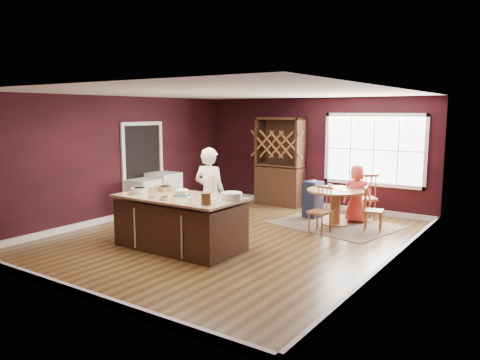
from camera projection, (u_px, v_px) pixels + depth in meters
name	position (u px, v px, depth m)	size (l,w,h in m)	color
room_shell	(233.00, 167.00, 8.67)	(7.00, 7.00, 7.00)	brown
window	(374.00, 150.00, 10.65)	(2.36, 0.10, 1.66)	white
doorway	(143.00, 170.00, 10.86)	(0.08, 1.26, 2.13)	white
kitchen_island	(180.00, 223.00, 8.12)	(2.23, 1.17, 0.92)	#331612
dining_table	(336.00, 200.00, 9.78)	(1.20, 1.20, 0.75)	brown
baker	(210.00, 194.00, 8.66)	(0.63, 0.41, 1.72)	white
layer_cake	(182.00, 193.00, 8.03)	(0.28, 0.28, 0.11)	white
bowl_blue	(139.00, 191.00, 8.27)	(0.29, 0.29, 0.11)	white
bowl_yellow	(165.00, 189.00, 8.56)	(0.25, 0.25, 0.09)	tan
bowl_pink	(153.00, 196.00, 7.93)	(0.14, 0.14, 0.05)	white
bowl_olive	(165.00, 198.00, 7.69)	(0.16, 0.16, 0.06)	beige
drinking_glass	(195.00, 195.00, 7.76)	(0.07, 0.07, 0.15)	silver
dinner_plate	(210.00, 199.00, 7.75)	(0.24, 0.24, 0.02)	beige
white_tub	(231.00, 196.00, 7.72)	(0.35, 0.35, 0.12)	white
stoneware_crock	(206.00, 199.00, 7.30)	(0.16, 0.16, 0.19)	#492D1D
rug	(335.00, 224.00, 9.86)	(2.37, 1.83, 0.01)	brown
chair_east	(373.00, 209.00, 9.28)	(0.38, 0.36, 0.90)	brown
chair_south	(320.00, 210.00, 9.14)	(0.39, 0.37, 0.92)	#9C662A
chair_north	(365.00, 196.00, 10.24)	(0.44, 0.42, 1.05)	brown
seated_woman	(357.00, 194.00, 10.00)	(0.61, 0.40, 1.25)	#DA4539
high_chair	(313.00, 199.00, 10.44)	(0.35, 0.35, 0.86)	black
toddler	(311.00, 182.00, 10.44)	(0.18, 0.14, 0.26)	#8CA5BF
table_plate	(344.00, 191.00, 9.54)	(0.20, 0.20, 0.01)	beige
table_cup	(330.00, 186.00, 9.96)	(0.11, 0.11, 0.09)	silver
hutch	(280.00, 162.00, 11.79)	(1.21, 0.51, 2.22)	black
washer	(144.00, 198.00, 10.51)	(0.59, 0.57, 0.86)	white
dryer	(164.00, 193.00, 11.02)	(0.65, 0.63, 0.94)	silver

